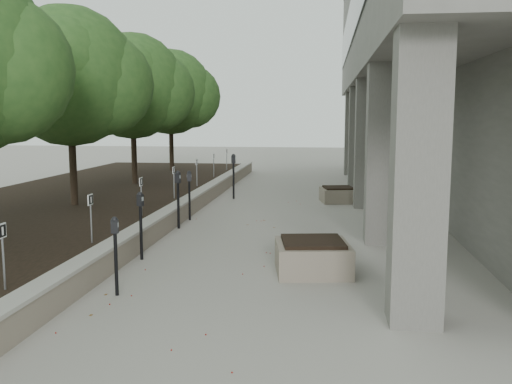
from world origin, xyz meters
The scene contains 21 objects.
ground centered at (0.00, 0.00, 0.00)m, with size 90.00×90.00×0.00m, color #9D9790.
retaining_wall centered at (-1.82, 9.00, 0.25)m, with size 0.39×26.00×0.50m, color gray, non-canonical shape.
planting_bed centered at (-5.50, 9.00, 0.20)m, with size 7.00×26.00×0.40m, color black.
crabapple_tree_3 centered at (-4.80, 8.00, 3.12)m, with size 4.60×4.00×5.44m, color #274E1E, non-canonical shape.
crabapple_tree_4 centered at (-4.80, 13.00, 3.12)m, with size 4.60×4.00×5.44m, color #274E1E, non-canonical shape.
crabapple_tree_5 centered at (-4.80, 18.00, 3.12)m, with size 4.60×4.00×5.44m, color #274E1E, non-canonical shape.
parking_sign_2 centered at (-2.35, 0.50, 0.88)m, with size 0.04×0.22×0.96m, color black, non-canonical shape.
parking_sign_3 centered at (-2.35, 3.50, 0.88)m, with size 0.04×0.22×0.96m, color black, non-canonical shape.
parking_sign_4 centered at (-2.35, 6.50, 0.88)m, with size 0.04×0.22×0.96m, color black, non-canonical shape.
parking_sign_5 centered at (-2.35, 9.50, 0.88)m, with size 0.04×0.22×0.96m, color black, non-canonical shape.
parking_sign_6 centered at (-2.35, 12.50, 0.88)m, with size 0.04×0.22×0.96m, color black, non-canonical shape.
parking_sign_7 centered at (-2.35, 15.50, 0.88)m, with size 0.04×0.22×0.96m, color black, non-canonical shape.
parking_sign_8 centered at (-2.35, 18.50, 0.88)m, with size 0.04×0.22×0.96m, color black, non-canonical shape.
parking_meter_1 centered at (-1.13, 1.61, 0.64)m, with size 0.13×0.09×1.28m, color black, non-canonical shape.
parking_meter_2 centered at (-1.47, 3.85, 0.69)m, with size 0.14×0.10×1.37m, color black, non-canonical shape.
parking_meter_3 centered at (-1.55, 6.99, 0.74)m, with size 0.15×0.10×1.49m, color black, non-canonical shape.
parking_meter_4 centered at (-1.55, 8.17, 0.69)m, with size 0.14×0.10×1.37m, color black, non-canonical shape.
parking_meter_5 centered at (-1.00, 12.28, 0.78)m, with size 0.16×0.11×1.57m, color black, non-canonical shape.
planter_front centered at (1.95, 3.34, 0.31)m, with size 1.31×1.31×0.61m, color gray, non-canonical shape.
planter_back centered at (2.58, 11.97, 0.26)m, with size 1.11×1.11×0.52m, color gray, non-canonical shape.
berry_scatter centered at (-0.10, 5.00, 0.01)m, with size 3.30×14.10×0.02m, color maroon, non-canonical shape.
Camera 1 is at (2.16, -6.71, 2.85)m, focal length 39.29 mm.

